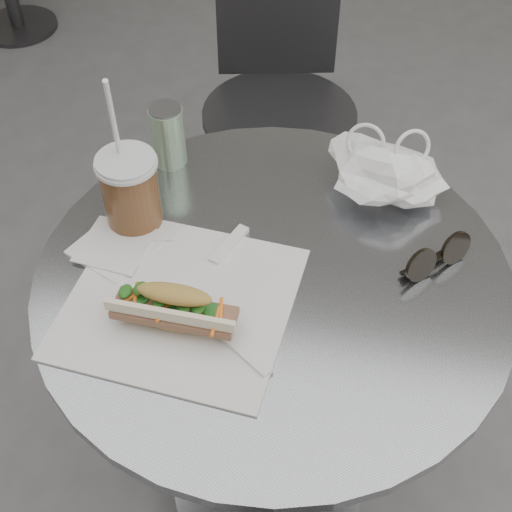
% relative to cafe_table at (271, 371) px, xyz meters
% --- Properties ---
extents(cafe_table, '(0.76, 0.76, 0.74)m').
position_rel_cafe_table_xyz_m(cafe_table, '(0.00, 0.00, 0.00)').
color(cafe_table, slate).
rests_on(cafe_table, ground).
extents(chair_far, '(0.40, 0.44, 0.76)m').
position_rel_cafe_table_xyz_m(chair_far, '(-0.14, 0.81, -0.12)').
color(chair_far, '#2F2F31').
rests_on(chair_far, ground).
extents(sandwich_paper, '(0.36, 0.34, 0.00)m').
position_rel_cafe_table_xyz_m(sandwich_paper, '(-0.13, -0.09, 0.28)').
color(sandwich_paper, white).
rests_on(sandwich_paper, cafe_table).
extents(banh_mi, '(0.23, 0.09, 0.08)m').
position_rel_cafe_table_xyz_m(banh_mi, '(-0.12, -0.13, 0.31)').
color(banh_mi, '#B59644').
rests_on(banh_mi, sandwich_paper).
extents(iced_coffee, '(0.10, 0.10, 0.29)m').
position_rel_cafe_table_xyz_m(iced_coffee, '(-0.25, 0.07, 0.35)').
color(iced_coffee, brown).
rests_on(iced_coffee, cafe_table).
extents(sunglasses, '(0.11, 0.11, 0.06)m').
position_rel_cafe_table_xyz_m(sunglasses, '(0.25, 0.07, 0.30)').
color(sunglasses, black).
rests_on(sunglasses, cafe_table).
extents(plastic_bag, '(0.21, 0.18, 0.10)m').
position_rel_cafe_table_xyz_m(plastic_bag, '(0.15, 0.22, 0.32)').
color(plastic_bag, white).
rests_on(plastic_bag, cafe_table).
extents(napkin_stack, '(0.16, 0.16, 0.01)m').
position_rel_cafe_table_xyz_m(napkin_stack, '(-0.26, 0.00, 0.28)').
color(napkin_stack, white).
rests_on(napkin_stack, cafe_table).
extents(drink_can, '(0.06, 0.06, 0.12)m').
position_rel_cafe_table_xyz_m(drink_can, '(-0.24, 0.23, 0.33)').
color(drink_can, '#62A862').
rests_on(drink_can, cafe_table).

